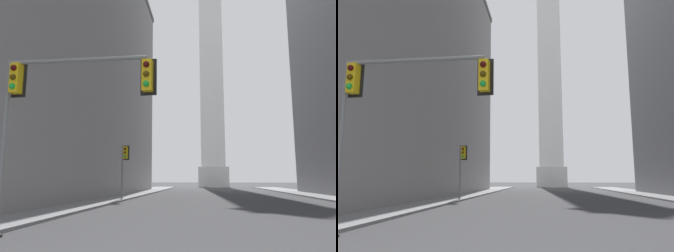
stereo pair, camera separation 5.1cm
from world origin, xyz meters
The scene contains 4 objects.
sidewalk_left centered at (-11.59, 29.23, 0.07)m, with size 5.00×97.43×0.15m, color slate.
obelisk centered at (0.00, 81.19, 36.61)m, with size 7.33×7.33×75.71m.
traffic_light_near_left centered at (-7.02, 8.62, 4.79)m, with size 5.62×0.51×6.25m.
traffic_light_mid_left centered at (-9.24, 27.41, 3.34)m, with size 0.80×0.53×5.06m.
Camera 1 is at (-1.73, -2.10, 1.94)m, focal length 35.00 mm.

